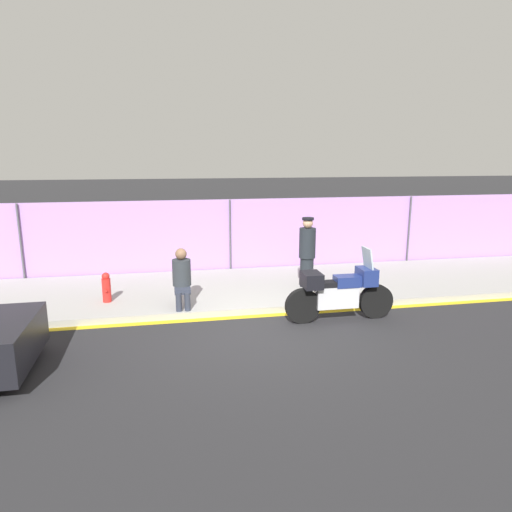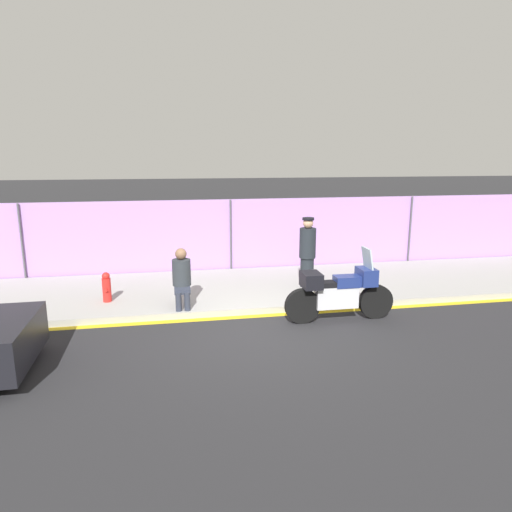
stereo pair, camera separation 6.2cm
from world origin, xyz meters
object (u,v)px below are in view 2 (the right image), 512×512
motorcycle (339,292)px  person_seated_on_curb (182,275)px  fire_hydrant (107,287)px  officer_standing (307,252)px

motorcycle → person_seated_on_curb: bearing=160.5°
motorcycle → fire_hydrant: bearing=160.3°
officer_standing → fire_hydrant: size_ratio=2.57×
person_seated_on_curb → fire_hydrant: bearing=159.9°
motorcycle → person_seated_on_curb: 3.28m
officer_standing → fire_hydrant: bearing=-175.7°
fire_hydrant → person_seated_on_curb: bearing=-20.1°
person_seated_on_curb → fire_hydrant: size_ratio=1.88×
motorcycle → person_seated_on_curb: motorcycle is taller
motorcycle → fire_hydrant: size_ratio=3.43×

